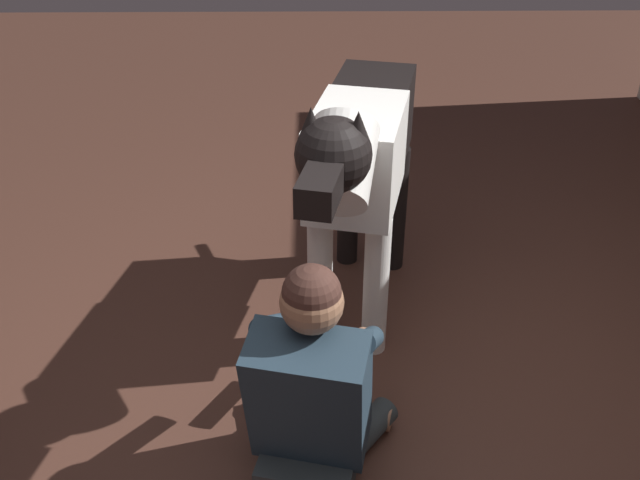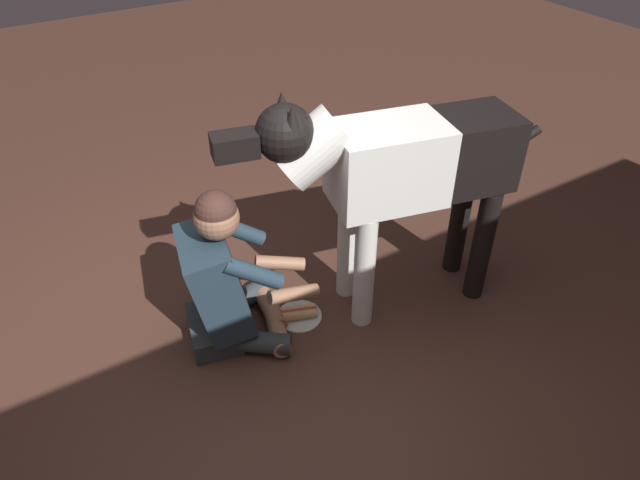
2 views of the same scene
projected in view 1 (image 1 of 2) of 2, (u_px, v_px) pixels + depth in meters
ground_plane at (364, 452)px, 2.72m from camera, size 12.70×12.70×0.00m
person_sitting_on_floor at (313, 389)px, 2.50m from camera, size 0.71×0.57×0.88m
large_dog at (359, 160)px, 2.98m from camera, size 1.62×0.55×1.26m
hot_dog_on_plate at (333, 387)px, 2.98m from camera, size 0.25×0.25×0.06m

